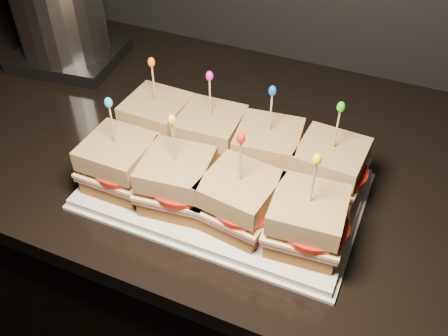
% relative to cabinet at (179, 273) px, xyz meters
% --- Properties ---
extents(cabinet, '(2.62, 0.66, 0.91)m').
position_rel_cabinet_xyz_m(cabinet, '(0.00, 0.00, 0.00)').
color(cabinet, black).
rests_on(cabinet, ground).
extents(granite_slab, '(2.66, 0.70, 0.03)m').
position_rel_cabinet_xyz_m(granite_slab, '(0.00, 0.00, 0.47)').
color(granite_slab, black).
rests_on(granite_slab, cabinet).
extents(platter, '(0.43, 0.27, 0.02)m').
position_rel_cabinet_xyz_m(platter, '(0.18, -0.13, 0.50)').
color(platter, white).
rests_on(platter, granite_slab).
extents(platter_rim, '(0.45, 0.28, 0.01)m').
position_rel_cabinet_xyz_m(platter_rim, '(0.18, -0.13, 0.49)').
color(platter_rim, white).
rests_on(platter_rim, granite_slab).
extents(sandwich_0_bread_bot, '(0.10, 0.10, 0.03)m').
position_rel_cabinet_xyz_m(sandwich_0_bread_bot, '(0.03, -0.07, 0.52)').
color(sandwich_0_bread_bot, '#593714').
rests_on(sandwich_0_bread_bot, platter).
extents(sandwich_0_ham, '(0.11, 0.11, 0.01)m').
position_rel_cabinet_xyz_m(sandwich_0_ham, '(0.03, -0.07, 0.54)').
color(sandwich_0_ham, '#C96763').
rests_on(sandwich_0_ham, sandwich_0_bread_bot).
extents(sandwich_0_cheese, '(0.11, 0.11, 0.01)m').
position_rel_cabinet_xyz_m(sandwich_0_cheese, '(0.03, -0.07, 0.55)').
color(sandwich_0_cheese, '#FCE7A2').
rests_on(sandwich_0_cheese, sandwich_0_ham).
extents(sandwich_0_tomato, '(0.10, 0.10, 0.01)m').
position_rel_cabinet_xyz_m(sandwich_0_tomato, '(0.04, -0.07, 0.55)').
color(sandwich_0_tomato, red).
rests_on(sandwich_0_tomato, sandwich_0_cheese).
extents(sandwich_0_bread_top, '(0.10, 0.10, 0.03)m').
position_rel_cabinet_xyz_m(sandwich_0_bread_top, '(0.03, -0.07, 0.58)').
color(sandwich_0_bread_top, brown).
rests_on(sandwich_0_bread_top, sandwich_0_tomato).
extents(sandwich_0_pick, '(0.00, 0.00, 0.09)m').
position_rel_cabinet_xyz_m(sandwich_0_pick, '(0.03, -0.07, 0.62)').
color(sandwich_0_pick, tan).
rests_on(sandwich_0_pick, sandwich_0_bread_top).
extents(sandwich_0_frill, '(0.01, 0.01, 0.02)m').
position_rel_cabinet_xyz_m(sandwich_0_frill, '(0.03, -0.07, 0.67)').
color(sandwich_0_frill, orange).
rests_on(sandwich_0_frill, sandwich_0_pick).
extents(sandwich_1_bread_bot, '(0.10, 0.10, 0.03)m').
position_rel_cabinet_xyz_m(sandwich_1_bread_bot, '(0.13, -0.07, 0.52)').
color(sandwich_1_bread_bot, '#593714').
rests_on(sandwich_1_bread_bot, platter).
extents(sandwich_1_ham, '(0.11, 0.11, 0.01)m').
position_rel_cabinet_xyz_m(sandwich_1_ham, '(0.13, -0.07, 0.54)').
color(sandwich_1_ham, '#C96763').
rests_on(sandwich_1_ham, sandwich_1_bread_bot).
extents(sandwich_1_cheese, '(0.11, 0.11, 0.01)m').
position_rel_cabinet_xyz_m(sandwich_1_cheese, '(0.13, -0.07, 0.55)').
color(sandwich_1_cheese, '#FCE7A2').
rests_on(sandwich_1_cheese, sandwich_1_ham).
extents(sandwich_1_tomato, '(0.10, 0.10, 0.01)m').
position_rel_cabinet_xyz_m(sandwich_1_tomato, '(0.14, -0.07, 0.55)').
color(sandwich_1_tomato, red).
rests_on(sandwich_1_tomato, sandwich_1_cheese).
extents(sandwich_1_bread_top, '(0.10, 0.10, 0.03)m').
position_rel_cabinet_xyz_m(sandwich_1_bread_top, '(0.13, -0.07, 0.58)').
color(sandwich_1_bread_top, brown).
rests_on(sandwich_1_bread_top, sandwich_1_tomato).
extents(sandwich_1_pick, '(0.00, 0.00, 0.09)m').
position_rel_cabinet_xyz_m(sandwich_1_pick, '(0.13, -0.07, 0.62)').
color(sandwich_1_pick, tan).
rests_on(sandwich_1_pick, sandwich_1_bread_top).
extents(sandwich_1_frill, '(0.01, 0.01, 0.02)m').
position_rel_cabinet_xyz_m(sandwich_1_frill, '(0.13, -0.07, 0.67)').
color(sandwich_1_frill, '#CB1A96').
rests_on(sandwich_1_frill, sandwich_1_pick).
extents(sandwich_2_bread_bot, '(0.11, 0.11, 0.03)m').
position_rel_cabinet_xyz_m(sandwich_2_bread_bot, '(0.24, -0.07, 0.52)').
color(sandwich_2_bread_bot, '#593714').
rests_on(sandwich_2_bread_bot, platter).
extents(sandwich_2_ham, '(0.12, 0.12, 0.01)m').
position_rel_cabinet_xyz_m(sandwich_2_ham, '(0.24, -0.07, 0.54)').
color(sandwich_2_ham, '#C96763').
rests_on(sandwich_2_ham, sandwich_2_bread_bot).
extents(sandwich_2_cheese, '(0.12, 0.12, 0.01)m').
position_rel_cabinet_xyz_m(sandwich_2_cheese, '(0.24, -0.07, 0.55)').
color(sandwich_2_cheese, '#FCE7A2').
rests_on(sandwich_2_cheese, sandwich_2_ham).
extents(sandwich_2_tomato, '(0.10, 0.10, 0.01)m').
position_rel_cabinet_xyz_m(sandwich_2_tomato, '(0.25, -0.07, 0.55)').
color(sandwich_2_tomato, red).
rests_on(sandwich_2_tomato, sandwich_2_cheese).
extents(sandwich_2_bread_top, '(0.11, 0.11, 0.03)m').
position_rel_cabinet_xyz_m(sandwich_2_bread_top, '(0.24, -0.07, 0.58)').
color(sandwich_2_bread_top, brown).
rests_on(sandwich_2_bread_top, sandwich_2_tomato).
extents(sandwich_2_pick, '(0.00, 0.00, 0.09)m').
position_rel_cabinet_xyz_m(sandwich_2_pick, '(0.24, -0.07, 0.62)').
color(sandwich_2_pick, tan).
rests_on(sandwich_2_pick, sandwich_2_bread_top).
extents(sandwich_2_frill, '(0.01, 0.01, 0.02)m').
position_rel_cabinet_xyz_m(sandwich_2_frill, '(0.24, -0.07, 0.67)').
color(sandwich_2_frill, blue).
rests_on(sandwich_2_frill, sandwich_2_pick).
extents(sandwich_3_bread_bot, '(0.10, 0.10, 0.03)m').
position_rel_cabinet_xyz_m(sandwich_3_bread_bot, '(0.34, -0.07, 0.52)').
color(sandwich_3_bread_bot, '#593714').
rests_on(sandwich_3_bread_bot, platter).
extents(sandwich_3_ham, '(0.11, 0.11, 0.01)m').
position_rel_cabinet_xyz_m(sandwich_3_ham, '(0.34, -0.07, 0.54)').
color(sandwich_3_ham, '#C96763').
rests_on(sandwich_3_ham, sandwich_3_bread_bot).
extents(sandwich_3_cheese, '(0.12, 0.11, 0.01)m').
position_rel_cabinet_xyz_m(sandwich_3_cheese, '(0.34, -0.07, 0.55)').
color(sandwich_3_cheese, '#FCE7A2').
rests_on(sandwich_3_cheese, sandwich_3_ham).
extents(sandwich_3_tomato, '(0.10, 0.10, 0.01)m').
position_rel_cabinet_xyz_m(sandwich_3_tomato, '(0.35, -0.07, 0.55)').
color(sandwich_3_tomato, red).
rests_on(sandwich_3_tomato, sandwich_3_cheese).
extents(sandwich_3_bread_top, '(0.11, 0.11, 0.03)m').
position_rel_cabinet_xyz_m(sandwich_3_bread_top, '(0.34, -0.07, 0.58)').
color(sandwich_3_bread_top, brown).
rests_on(sandwich_3_bread_top, sandwich_3_tomato).
extents(sandwich_3_pick, '(0.00, 0.00, 0.09)m').
position_rel_cabinet_xyz_m(sandwich_3_pick, '(0.34, -0.07, 0.62)').
color(sandwich_3_pick, tan).
rests_on(sandwich_3_pick, sandwich_3_bread_top).
extents(sandwich_3_frill, '(0.01, 0.01, 0.02)m').
position_rel_cabinet_xyz_m(sandwich_3_frill, '(0.34, -0.07, 0.67)').
color(sandwich_3_frill, '#1BB814').
rests_on(sandwich_3_frill, sandwich_3_pick).
extents(sandwich_4_bread_bot, '(0.10, 0.10, 0.03)m').
position_rel_cabinet_xyz_m(sandwich_4_bread_bot, '(0.03, -0.19, 0.52)').
color(sandwich_4_bread_bot, '#593714').
rests_on(sandwich_4_bread_bot, platter).
extents(sandwich_4_ham, '(0.11, 0.11, 0.01)m').
position_rel_cabinet_xyz_m(sandwich_4_ham, '(0.03, -0.19, 0.54)').
color(sandwich_4_ham, '#C96763').
rests_on(sandwich_4_ham, sandwich_4_bread_bot).
extents(sandwich_4_cheese, '(0.11, 0.11, 0.01)m').
position_rel_cabinet_xyz_m(sandwich_4_cheese, '(0.03, -0.19, 0.55)').
color(sandwich_4_cheese, '#FCE7A2').
rests_on(sandwich_4_cheese, sandwich_4_ham).
extents(sandwich_4_tomato, '(0.10, 0.10, 0.01)m').
position_rel_cabinet_xyz_m(sandwich_4_tomato, '(0.04, -0.20, 0.55)').
color(sandwich_4_tomato, red).
rests_on(sandwich_4_tomato, sandwich_4_cheese).
extents(sandwich_4_bread_top, '(0.10, 0.10, 0.03)m').
position_rel_cabinet_xyz_m(sandwich_4_bread_top, '(0.03, -0.19, 0.58)').
color(sandwich_4_bread_top, brown).
rests_on(sandwich_4_bread_top, sandwich_4_tomato).
extents(sandwich_4_pick, '(0.00, 0.00, 0.09)m').
position_rel_cabinet_xyz_m(sandwich_4_pick, '(0.03, -0.19, 0.62)').
color(sandwich_4_pick, tan).
rests_on(sandwich_4_pick, sandwich_4_bread_top).
extents(sandwich_4_frill, '(0.01, 0.01, 0.02)m').
position_rel_cabinet_xyz_m(sandwich_4_frill, '(0.03, -0.19, 0.67)').
color(sandwich_4_frill, '#08C0B8').
rests_on(sandwich_4_frill, sandwich_4_pick).
extents(sandwich_5_bread_bot, '(0.11, 0.11, 0.03)m').
position_rel_cabinet_xyz_m(sandwich_5_bread_bot, '(0.13, -0.19, 0.52)').
color(sandwich_5_bread_bot, '#593714').
rests_on(sandwich_5_bread_bot, platter).
extents(sandwich_5_ham, '(0.12, 0.12, 0.01)m').
position_rel_cabinet_xyz_m(sandwich_5_ham, '(0.13, -0.19, 0.54)').
color(sandwich_5_ham, '#C96763').
rests_on(sandwich_5_ham, sandwich_5_bread_bot).
extents(sandwich_5_cheese, '(0.12, 0.12, 0.01)m').
position_rel_cabinet_xyz_m(sandwich_5_cheese, '(0.13, -0.19, 0.55)').
color(sandwich_5_cheese, '#FCE7A2').
rests_on(sandwich_5_cheese, sandwich_5_ham).
extents(sandwich_5_tomato, '(0.10, 0.10, 0.01)m').
position_rel_cabinet_xyz_m(sandwich_5_tomato, '(0.14, -0.20, 0.55)').
color(sandwich_5_tomato, red).
rests_on(sandwich_5_tomato, sandwich_5_cheese).
extents(sandwich_5_bread_top, '(0.11, 0.11, 0.03)m').
position_rel_cabinet_xyz_m(sandwich_5_bread_top, '(0.13, -0.19, 0.58)').
color(sandwich_5_bread_top, brown).
rests_on(sandwich_5_bread_top, sandwich_5_tomato).
extents(sandwich_5_pick, '(0.00, 0.00, 0.09)m').
position_rel_cabinet_xyz_m(sandwich_5_pick, '(0.13, -0.19, 0.62)').
color(sandwich_5_pick, tan).
rests_on(sandwich_5_pick, sandwich_5_bread_top).
extents(sandwich_5_frill, '(0.01, 0.01, 0.02)m').
position_rel_cabinet_xyz_m(sandwich_5_frill, '(0.13, -0.19, 0.67)').
color(sandwich_5_frill, yellow).
rests_on(sandwich_5_frill, sandwich_5_pick).
extents(sandwich_6_bread_bot, '(0.11, 0.11, 0.03)m').
position_rel_cabinet_xyz_m(sandwich_6_bread_bot, '(0.24, -0.19, 0.52)').
color(sandwich_6_bread_bot, '#593714').
rests_on(sandwich_6_bread_bot, platter).
extents(sandwich_6_ham, '(0.12, 0.12, 0.01)m').
position_rel_cabinet_xyz_m(sandwich_6_ham, '(0.24, -0.19, 0.54)').
color(sandwich_6_ham, '#C96763').
rests_on(sandwich_6_ham, sandwich_6_bread_bot).
extents(sandwich_6_cheese, '(0.12, 0.12, 0.01)m').
position_rel_cabinet_xyz_m(sandwich_6_cheese, '(0.24, -0.19, 0.55)').
color(sandwich_6_cheese, '#FCE7A2').
rests_on(sandwich_6_cheese, sandwich_6_ham).
extents(sandwich_6_tomato, '(0.10, 0.10, 0.01)m').
position_rel_cabinet_xyz_m(sandwich_6_tomato, '(0.25, -0.20, 0.55)').
color(sandwich_6_tomato, red).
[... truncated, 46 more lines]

